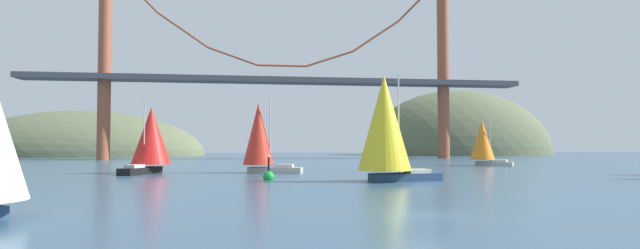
% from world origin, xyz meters
% --- Properties ---
extents(ground_plane, '(360.00, 360.00, 0.00)m').
position_xyz_m(ground_plane, '(0.00, 0.00, 0.00)').
color(ground_plane, '#385670').
extents(headland_left, '(69.48, 44.00, 26.31)m').
position_xyz_m(headland_left, '(-55.00, 135.00, 0.00)').
color(headland_left, '#5B6647').
rests_on(headland_left, ground_plane).
extents(headland_right, '(61.43, 44.00, 41.66)m').
position_xyz_m(headland_right, '(60.00, 135.00, 0.00)').
color(headland_right, '#5B6647').
rests_on(headland_right, ground_plane).
extents(suspension_bridge, '(114.33, 6.00, 44.52)m').
position_xyz_m(suspension_bridge, '(-0.00, 95.00, 20.14)').
color(suspension_bridge, brown).
rests_on(suspension_bridge, ground_plane).
extents(sailboat_red_spinnaker, '(5.89, 8.28, 8.70)m').
position_xyz_m(sailboat_red_spinnaker, '(-19.60, 39.18, 4.18)').
color(sailboat_red_spinnaker, black).
rests_on(sailboat_red_spinnaker, ground_plane).
extents(sailboat_scarlet_sail, '(7.57, 4.60, 8.81)m').
position_xyz_m(sailboat_scarlet_sail, '(-6.82, 38.12, 4.39)').
color(sailboat_scarlet_sail, '#B7B2A8').
rests_on(sailboat_scarlet_sail, ground_plane).
extents(sailboat_orange_sail, '(6.87, 6.05, 7.95)m').
position_xyz_m(sailboat_orange_sail, '(29.14, 53.78, 3.88)').
color(sailboat_orange_sail, '#B7B2A8').
rests_on(sailboat_orange_sail, ground_plane).
extents(sailboat_yellow_sail, '(8.47, 5.71, 10.00)m').
position_xyz_m(sailboat_yellow_sail, '(4.20, 22.19, 5.17)').
color(sailboat_yellow_sail, navy).
rests_on(sailboat_yellow_sail, ground_plane).
extents(channel_buoy, '(1.10, 1.10, 2.64)m').
position_xyz_m(channel_buoy, '(-6.34, 25.85, 0.37)').
color(channel_buoy, green).
rests_on(channel_buoy, ground_plane).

